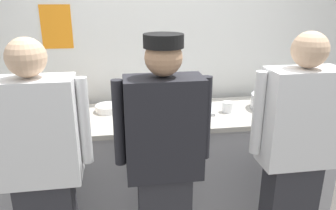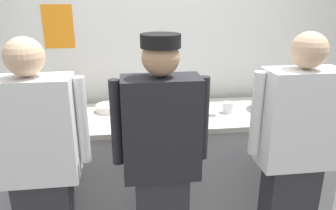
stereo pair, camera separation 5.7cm
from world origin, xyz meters
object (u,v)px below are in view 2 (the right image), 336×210
at_px(sheet_tray, 190,109).
at_px(squeeze_bottle_spare, 29,111).
at_px(chef_near_left, 40,167).
at_px(chef_far_right, 294,153).
at_px(squeeze_bottle_primary, 71,111).
at_px(mixing_bowl_steel, 272,103).
at_px(plate_stack_front, 139,109).
at_px(ramekin_green_sauce, 279,99).
at_px(plate_stack_rear, 109,108).
at_px(deli_cup, 228,107).
at_px(squeeze_bottle_secondary, 61,101).
at_px(chef_center, 161,160).
at_px(ramekin_orange_sauce, 23,124).

distance_m(sheet_tray, squeeze_bottle_spare, 1.33).
bearing_deg(chef_near_left, sheet_tray, 35.39).
bearing_deg(chef_far_right, squeeze_bottle_primary, 156.34).
height_order(chef_near_left, mixing_bowl_steel, chef_near_left).
xyz_separation_m(plate_stack_front, ramekin_green_sauce, (1.33, 0.12, -0.00)).
distance_m(chef_far_right, plate_stack_rear, 1.54).
bearing_deg(squeeze_bottle_spare, plate_stack_rear, 13.64).
bearing_deg(ramekin_green_sauce, plate_stack_rear, -177.55).
bearing_deg(chef_far_right, deli_cup, 107.82).
height_order(plate_stack_front, deli_cup, deli_cup).
xyz_separation_m(sheet_tray, squeeze_bottle_secondary, (-1.11, 0.10, 0.09)).
bearing_deg(plate_stack_front, plate_stack_rear, 169.74).
height_order(squeeze_bottle_secondary, ramekin_green_sauce, squeeze_bottle_secondary).
height_order(chef_center, mixing_bowl_steel, chef_center).
height_order(chef_near_left, plate_stack_front, chef_near_left).
bearing_deg(mixing_bowl_steel, plate_stack_rear, 174.09).
relative_size(plate_stack_rear, ramekin_orange_sauce, 2.57).
bearing_deg(chef_center, squeeze_bottle_secondary, 129.70).
height_order(sheet_tray, ramekin_orange_sauce, ramekin_orange_sauce).
relative_size(chef_center, ramekin_orange_sauce, 19.87).
bearing_deg(chef_far_right, squeeze_bottle_spare, 158.24).
height_order(squeeze_bottle_primary, squeeze_bottle_secondary, squeeze_bottle_secondary).
distance_m(squeeze_bottle_secondary, ramekin_orange_sauce, 0.39).
xyz_separation_m(chef_far_right, mixing_bowl_steel, (0.18, 0.75, 0.10)).
bearing_deg(mixing_bowl_steel, ramekin_green_sauce, 52.27).
xyz_separation_m(chef_far_right, squeeze_bottle_primary, (-1.53, 0.67, 0.13)).
xyz_separation_m(ramekin_green_sauce, deli_cup, (-0.58, -0.24, 0.02)).
height_order(chef_center, deli_cup, chef_center).
height_order(sheet_tray, deli_cup, deli_cup).
bearing_deg(ramekin_green_sauce, squeeze_bottle_secondary, -178.93).
xyz_separation_m(sheet_tray, ramekin_orange_sauce, (-1.35, -0.20, 0.01)).
height_order(sheet_tray, squeeze_bottle_spare, squeeze_bottle_spare).
distance_m(chef_near_left, squeeze_bottle_primary, 0.65).
distance_m(chef_far_right, ramekin_orange_sauce, 1.99).
bearing_deg(deli_cup, squeeze_bottle_secondary, 171.88).
relative_size(chef_near_left, sheet_tray, 4.02).
height_order(chef_far_right, ramekin_green_sauce, chef_far_right).
bearing_deg(ramekin_green_sauce, squeeze_bottle_primary, -171.14).
relative_size(ramekin_orange_sauce, deli_cup, 0.92).
xyz_separation_m(chef_near_left, squeeze_bottle_secondary, (-0.01, 0.88, 0.14)).
relative_size(chef_far_right, squeeze_bottle_primary, 8.49).
distance_m(mixing_bowl_steel, deli_cup, 0.41).
distance_m(chef_near_left, chef_center, 0.75).
bearing_deg(chef_center, chef_near_left, 177.10).
bearing_deg(deli_cup, ramekin_orange_sauce, -176.69).
xyz_separation_m(chef_near_left, deli_cup, (1.41, 0.68, 0.09)).
height_order(mixing_bowl_steel, squeeze_bottle_primary, squeeze_bottle_primary).
bearing_deg(chef_near_left, plate_stack_front, 50.84).
xyz_separation_m(squeeze_bottle_spare, ramekin_green_sauce, (2.21, 0.22, -0.06)).
bearing_deg(squeeze_bottle_spare, chef_center, -36.85).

